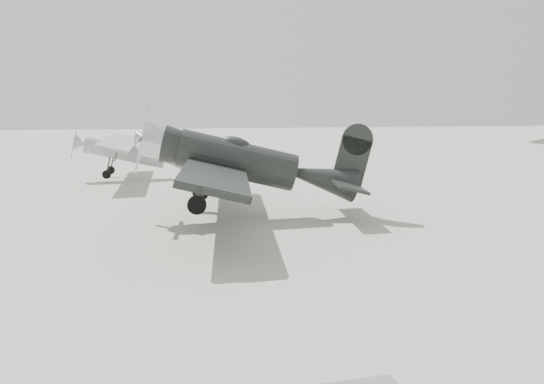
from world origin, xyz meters
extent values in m
plane|color=#B0AD9C|center=(0.00, 0.00, 0.00)|extent=(160.00, 160.00, 0.00)
cylinder|color=black|center=(-0.96, 6.49, 2.39)|extent=(5.02, 1.95, 1.56)
cone|color=black|center=(2.71, 6.20, 2.45)|extent=(3.01, 1.68, 1.45)
cylinder|color=silver|center=(-4.35, 6.76, 2.39)|extent=(1.11, 1.46, 1.38)
cone|color=silver|center=(-5.02, 6.82, 2.39)|extent=(0.44, 0.65, 0.63)
cube|color=silver|center=(-4.94, 6.81, 2.39)|extent=(0.08, 0.21, 2.90)
ellipsoid|color=black|center=(-1.18, 6.51, 3.08)|extent=(1.28, 0.85, 0.51)
cube|color=black|center=(-1.74, 6.56, 2.00)|extent=(3.40, 13.54, 0.25)
cube|color=black|center=(3.60, 6.13, 2.50)|extent=(1.59, 4.77, 0.11)
cube|color=black|center=(3.77, 6.12, 3.45)|extent=(1.34, 0.22, 2.01)
cylinder|color=black|center=(-2.30, 5.09, 0.47)|extent=(0.77, 0.24, 0.76)
cylinder|color=black|center=(-2.06, 8.09, 0.47)|extent=(0.77, 0.24, 0.76)
cylinder|color=#333333|center=(-2.30, 5.09, 1.22)|extent=(0.13, 0.13, 1.56)
cylinder|color=#333333|center=(-2.06, 8.09, 1.22)|extent=(0.13, 0.13, 1.56)
cylinder|color=black|center=(3.88, 6.11, 1.97)|extent=(0.25, 0.11, 0.25)
cylinder|color=#9A9C9F|center=(-6.84, 18.70, 1.69)|extent=(4.91, 1.11, 1.04)
cone|color=#9A9C9F|center=(-3.55, 18.75, 1.69)|extent=(1.71, 0.97, 0.94)
cone|color=#9A9C9F|center=(-9.58, 18.66, 1.69)|extent=(0.58, 0.99, 0.98)
cube|color=#9A9C9F|center=(-9.95, 18.65, 1.69)|extent=(0.05, 0.13, 2.07)
cube|color=#9A9C9F|center=(-7.22, 18.69, 2.28)|extent=(1.95, 10.39, 0.17)
cube|color=#9A9C9F|center=(-3.08, 18.76, 1.74)|extent=(0.90, 3.21, 0.08)
cube|color=#9A9C9F|center=(-2.98, 18.76, 2.35)|extent=(0.85, 0.09, 1.22)
cylinder|color=black|center=(-7.58, 17.65, 0.26)|extent=(0.53, 0.14, 0.53)
cylinder|color=black|center=(-7.61, 19.72, 0.26)|extent=(0.53, 0.14, 0.53)
cylinder|color=#333333|center=(-7.58, 17.65, 0.80)|extent=(0.09, 0.09, 1.13)
cylinder|color=#333333|center=(-7.61, 19.72, 0.80)|extent=(0.09, 0.09, 1.13)
cylinder|color=black|center=(-2.89, 18.76, 1.41)|extent=(0.17, 0.07, 0.17)
camera|label=1|loc=(-3.07, -15.49, 4.91)|focal=35.00mm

